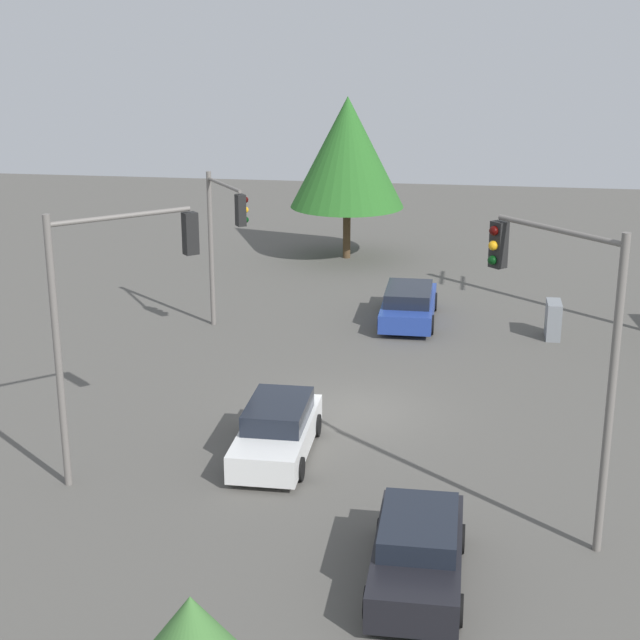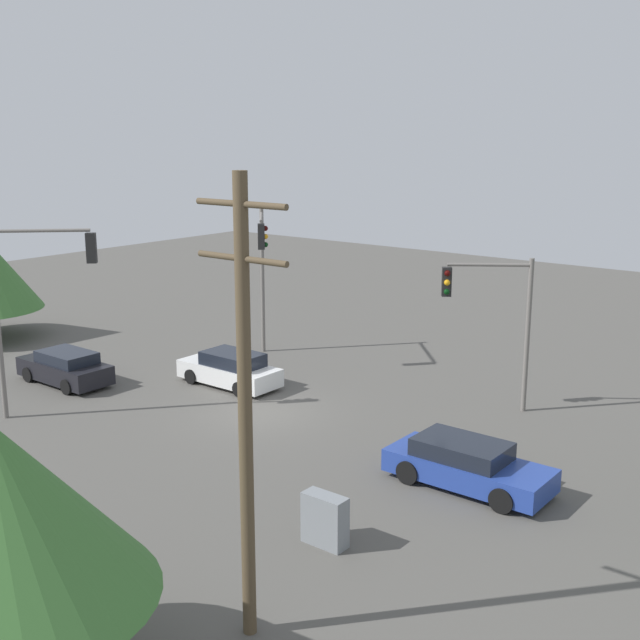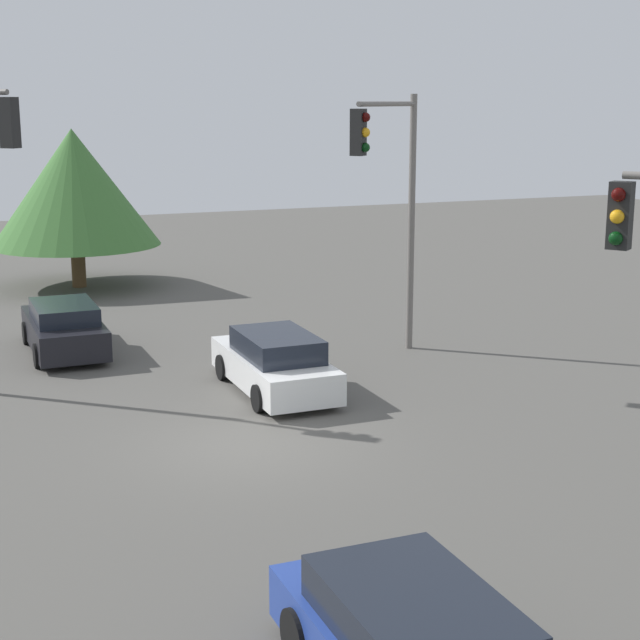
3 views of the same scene
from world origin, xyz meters
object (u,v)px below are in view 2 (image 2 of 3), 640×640
(sedan_white, at_px, (230,369))
(traffic_signal_cross, at_px, (262,259))
(sedan_dark, at_px, (65,368))
(traffic_signal_aux, at_px, (33,288))
(electrical_cabinet, at_px, (325,520))
(sedan_blue, at_px, (467,465))
(traffic_signal_main, at_px, (493,308))

(sedan_white, xyz_separation_m, traffic_signal_cross, (-1.53, 3.71, 3.91))
(sedan_dark, bearing_deg, traffic_signal_aux, -136.21)
(traffic_signal_cross, bearing_deg, sedan_dark, -69.32)
(sedan_white, xyz_separation_m, traffic_signal_aux, (-2.77, -6.82, 4.06))
(traffic_signal_aux, relative_size, electrical_cabinet, 5.27)
(sedan_dark, relative_size, sedan_blue, 0.90)
(sedan_white, xyz_separation_m, electrical_cabinet, (10.96, -7.83, -0.01))
(traffic_signal_cross, bearing_deg, sedan_blue, 23.02)
(traffic_signal_main, height_order, traffic_signal_cross, traffic_signal_cross)
(traffic_signal_main, distance_m, traffic_signal_aux, 16.31)
(sedan_dark, distance_m, sedan_blue, 17.66)
(sedan_blue, relative_size, traffic_signal_aux, 0.69)
(sedan_white, height_order, traffic_signal_cross, traffic_signal_cross)
(sedan_blue, xyz_separation_m, traffic_signal_main, (-2.49, 6.39, 3.21))
(electrical_cabinet, bearing_deg, traffic_signal_cross, 137.25)
(sedan_blue, bearing_deg, traffic_signal_main, -158.74)
(sedan_blue, height_order, traffic_signal_aux, traffic_signal_aux)
(sedan_white, height_order, traffic_signal_main, traffic_signal_main)
(sedan_dark, xyz_separation_m, sedan_white, (5.50, 3.97, 0.01))
(sedan_white, distance_m, sedan_blue, 12.39)
(traffic_signal_cross, distance_m, traffic_signal_aux, 10.60)
(traffic_signal_main, height_order, electrical_cabinet, traffic_signal_main)
(sedan_white, relative_size, electrical_cabinet, 3.31)
(sedan_blue, distance_m, traffic_signal_aux, 15.98)
(sedan_white, bearing_deg, traffic_signal_aux, 157.91)
(sedan_dark, bearing_deg, traffic_signal_main, -62.93)
(sedan_dark, xyz_separation_m, traffic_signal_cross, (3.97, 7.68, 3.92))
(traffic_signal_aux, bearing_deg, traffic_signal_cross, 39.09)
(traffic_signal_main, relative_size, electrical_cabinet, 4.30)
(sedan_dark, xyz_separation_m, electrical_cabinet, (16.46, -3.86, -0.00))
(traffic_signal_aux, bearing_deg, sedan_white, 23.69)
(sedan_blue, bearing_deg, sedan_white, -102.28)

